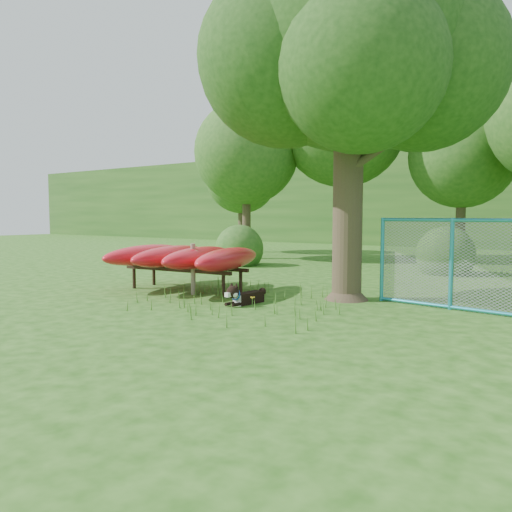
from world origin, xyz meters
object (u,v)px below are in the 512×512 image
Objects in this scene: kayak_rack at (186,257)px; husky_dog at (243,296)px; fence_section at (451,264)px; oak_tree at (348,50)px.

kayak_rack reaches higher than husky_dog.
kayak_rack is at bearing 168.87° from husky_dog.
kayak_rack is 6.06m from fence_section.
kayak_rack is at bearing -164.11° from oak_tree.
kayak_rack is (-3.75, -1.07, -4.49)m from oak_tree.
fence_section is at bearing 2.06° from oak_tree.
fence_section is at bearing 34.35° from husky_dog.
oak_tree is 2.62× the size of fence_section.
kayak_rack is at bearing -161.11° from fence_section.
kayak_rack is 3.47× the size of husky_dog.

